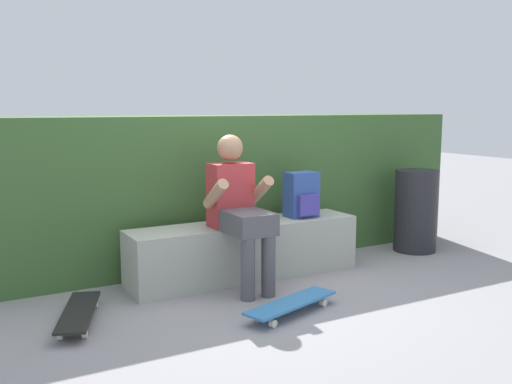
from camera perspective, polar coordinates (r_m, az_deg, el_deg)
name	(u,v)px	position (r m, az deg, el deg)	size (l,w,h in m)	color
ground_plane	(260,285)	(4.80, 0.42, -9.17)	(24.00, 24.00, 0.00)	gray
bench_main	(245,250)	(4.95, -1.06, -5.75)	(2.03, 0.45, 0.48)	#A0A399
person_skater	(239,206)	(4.59, -1.70, -1.35)	(0.49, 0.62, 1.23)	#B73338
skateboard_near_person	(291,304)	(4.15, 3.49, -10.92)	(0.82, 0.43, 0.09)	teal
skateboard_beside_bench	(79,312)	(4.16, -17.08, -11.26)	(0.47, 0.82, 0.09)	black
backpack_on_bench	(302,195)	(5.14, 4.55, -0.32)	(0.28, 0.23, 0.40)	#2D4C99
hedge_row	(234,187)	(5.56, -2.22, 0.49)	(4.82, 0.67, 1.37)	#375B2C
trash_bin	(416,211)	(6.04, 15.46, -1.78)	(0.42, 0.42, 0.82)	#232328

